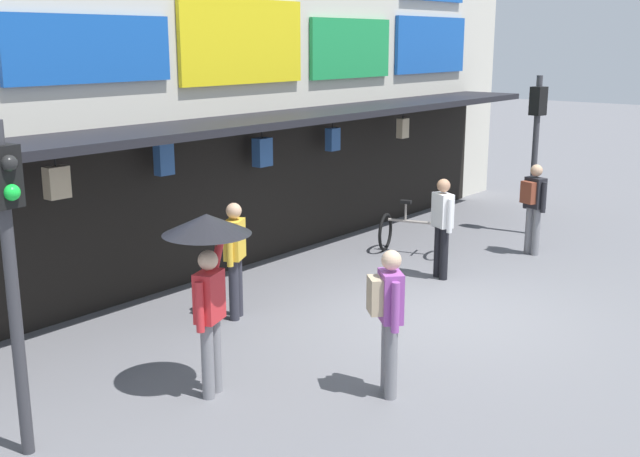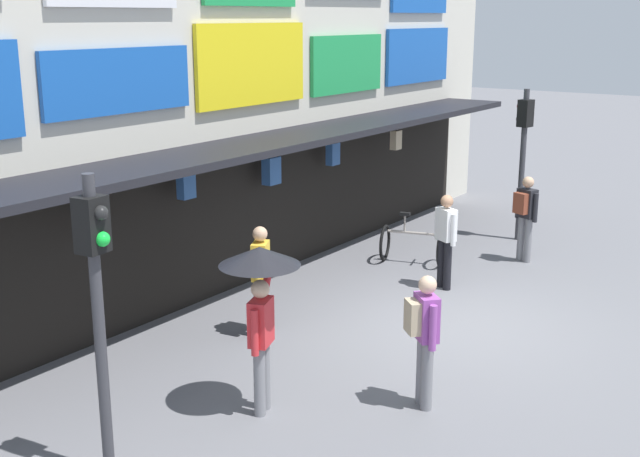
% 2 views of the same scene
% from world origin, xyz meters
% --- Properties ---
extents(ground_plane, '(80.00, 80.00, 0.00)m').
position_xyz_m(ground_plane, '(0.00, 0.00, 0.00)').
color(ground_plane, slate).
extents(shopfront, '(18.00, 2.60, 8.00)m').
position_xyz_m(shopfront, '(0.00, 4.57, 3.96)').
color(shopfront, beige).
rests_on(shopfront, ground).
extents(traffic_light_near, '(0.30, 0.34, 3.20)m').
position_xyz_m(traffic_light_near, '(-5.92, 1.08, 2.14)').
color(traffic_light_near, '#38383D').
rests_on(traffic_light_near, ground).
extents(traffic_light_far, '(0.32, 0.35, 3.20)m').
position_xyz_m(traffic_light_far, '(5.31, 1.10, 2.14)').
color(traffic_light_far, '#38383D').
rests_on(traffic_light_far, ground).
extents(bicycle_parked, '(1.02, 1.32, 1.05)m').
position_xyz_m(bicycle_parked, '(2.48, 2.10, 0.39)').
color(bicycle_parked, black).
rests_on(bicycle_parked, ground).
extents(pedestrian_in_white, '(0.47, 0.47, 1.68)m').
position_xyz_m(pedestrian_in_white, '(-2.70, -0.87, 0.98)').
color(pedestrian_in_white, gray).
rests_on(pedestrian_in_white, ground).
extents(pedestrian_in_black, '(0.44, 0.50, 1.68)m').
position_xyz_m(pedestrian_in_black, '(3.83, 0.40, 0.98)').
color(pedestrian_in_black, gray).
rests_on(pedestrian_in_black, ground).
extents(pedestrian_in_yellow, '(0.36, 0.48, 1.68)m').
position_xyz_m(pedestrian_in_yellow, '(1.49, 0.93, 0.95)').
color(pedestrian_in_yellow, black).
rests_on(pedestrian_in_yellow, ground).
extents(pedestrian_with_umbrella, '(0.96, 0.96, 2.08)m').
position_xyz_m(pedestrian_with_umbrella, '(-3.93, 0.64, 1.64)').
color(pedestrian_with_umbrella, gray).
rests_on(pedestrian_with_umbrella, ground).
extents(pedestrian_in_blue, '(0.48, 0.36, 1.68)m').
position_xyz_m(pedestrian_in_blue, '(-2.02, 2.20, 0.95)').
color(pedestrian_in_blue, '#2D2D38').
rests_on(pedestrian_in_blue, ground).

